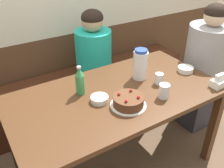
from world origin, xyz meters
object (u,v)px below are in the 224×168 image
object	(u,v)px
glass_water_tall	(159,79)
glass_tumbler_short	(164,91)
birthday_cake	(128,101)
person_dark_striped	(204,69)
water_pitcher	(140,64)
soju_bottle	(80,81)
bowl_rice_small	(185,69)
napkin_holder	(219,82)
bowl_soup_white	(99,99)
person_pale_blue_shirt	(94,71)
bench_seat	(73,96)

from	to	relation	value
glass_water_tall	glass_tumbler_short	distance (m)	0.19
birthday_cake	person_dark_striped	size ratio (longest dim) A/B	0.20
water_pitcher	soju_bottle	distance (m)	0.49
soju_bottle	person_dark_striped	bearing A→B (deg)	-3.26
bowl_rice_small	person_dark_striped	size ratio (longest dim) A/B	0.10
napkin_holder	water_pitcher	bearing A→B (deg)	134.44
water_pitcher	napkin_holder	world-z (taller)	water_pitcher
glass_tumbler_short	napkin_holder	bearing A→B (deg)	-14.18
person_dark_striped	napkin_holder	bearing A→B (deg)	48.44
bowl_soup_white	glass_tumbler_short	bearing A→B (deg)	-25.68
glass_water_tall	person_pale_blue_shirt	xyz separation A→B (m)	(-0.16, 0.73, -0.22)
birthday_cake	bowl_rice_small	size ratio (longest dim) A/B	1.92
napkin_holder	glass_tumbler_short	xyz separation A→B (m)	(-0.44, 0.11, 0.01)
soju_bottle	bowl_soup_white	bearing A→B (deg)	-68.73
birthday_cake	bowl_rice_small	xyz separation A→B (m)	(0.67, 0.14, -0.01)
glass_water_tall	bowl_soup_white	bearing A→B (deg)	176.21
birthday_cake	napkin_holder	xyz separation A→B (m)	(0.70, -0.16, 0.00)
soju_bottle	glass_tumbler_short	distance (m)	0.58
bench_seat	birthday_cake	size ratio (longest dim) A/B	11.05
bench_seat	glass_water_tall	world-z (taller)	glass_water_tall
person_pale_blue_shirt	person_dark_striped	distance (m)	1.04
bowl_soup_white	glass_tumbler_short	world-z (taller)	glass_tumbler_short
soju_bottle	glass_water_tall	xyz separation A→B (m)	(0.56, -0.19, -0.06)
soju_bottle	bowl_soup_white	size ratio (longest dim) A/B	1.76
bowl_rice_small	soju_bottle	bearing A→B (deg)	169.35
person_pale_blue_shirt	glass_water_tall	bearing A→B (deg)	12.40
bowl_soup_white	bowl_rice_small	bearing A→B (deg)	-0.31
bench_seat	person_dark_striped	world-z (taller)	person_dark_striped
birthday_cake	soju_bottle	world-z (taller)	soju_bottle
birthday_cake	glass_tumbler_short	xyz separation A→B (m)	(0.26, -0.05, 0.02)
glass_tumbler_short	bowl_soup_white	bearing A→B (deg)	154.32
soju_bottle	napkin_holder	world-z (taller)	soju_bottle
bench_seat	water_pitcher	size ratio (longest dim) A/B	11.05
water_pitcher	person_dark_striped	distance (m)	0.79
glass_tumbler_short	person_pale_blue_shirt	bearing A→B (deg)	94.09
bowl_soup_white	person_dark_striped	bearing A→B (deg)	4.28
bowl_rice_small	glass_tumbler_short	size ratio (longest dim) A/B	1.23
bowl_soup_white	person_dark_striped	xyz separation A→B (m)	(1.18, 0.09, -0.15)
bench_seat	glass_tumbler_short	distance (m)	1.21
glass_water_tall	person_dark_striped	bearing A→B (deg)	10.02
birthday_cake	napkin_holder	world-z (taller)	napkin_holder
birthday_cake	person_dark_striped	xyz separation A→B (m)	(1.05, 0.23, -0.16)
glass_tumbler_short	person_pale_blue_shirt	world-z (taller)	person_pale_blue_shirt
water_pitcher	person_pale_blue_shirt	size ratio (longest dim) A/B	0.21
soju_bottle	bowl_soup_white	world-z (taller)	soju_bottle
bowl_rice_small	person_dark_striped	xyz separation A→B (m)	(0.37, 0.09, -0.15)
birthday_cake	soju_bottle	size ratio (longest dim) A/B	1.13
bowl_soup_white	person_pale_blue_shirt	world-z (taller)	person_pale_blue_shirt
bench_seat	soju_bottle	world-z (taller)	soju_bottle
napkin_holder	soju_bottle	bearing A→B (deg)	152.80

